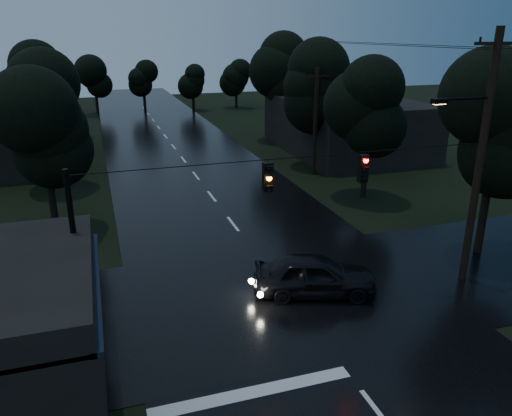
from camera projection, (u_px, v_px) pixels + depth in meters
main_road at (196, 176)px, 35.81m from camera, size 12.00×120.00×0.02m
cross_street at (287, 295)px, 19.68m from camera, size 60.00×9.00×0.02m
building_far_right at (346, 125)px, 42.73m from camera, size 10.00×14.00×4.40m
utility_pole_main at (479, 157)px, 19.17m from camera, size 3.50×0.30×10.00m
utility_pole_far at (315, 121)px, 35.14m from camera, size 2.00×0.30×7.50m
anchor_pole_left at (77, 262)px, 15.60m from camera, size 0.18×0.18×6.00m
span_signals at (316, 172)px, 17.18m from camera, size 15.00×0.37×1.12m
tree_corner_near at (498, 125)px, 21.48m from camera, size 4.48×4.48×9.44m
tree_left_a at (42, 131)px, 24.27m from camera, size 3.92×3.92×8.26m
tree_left_b at (41, 102)px, 31.14m from camera, size 4.20×4.20×8.85m
tree_left_c at (42, 82)px, 39.81m from camera, size 4.48×4.48×9.44m
tree_right_a at (370, 107)px, 29.38m from camera, size 4.20×4.20×8.85m
tree_right_b at (321, 86)px, 36.60m from camera, size 4.48×4.48×9.44m
tree_right_c at (281, 71)px, 45.61m from camera, size 4.76×4.76×10.03m
car at (315, 275)px, 19.50m from camera, size 5.15×3.30×1.63m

